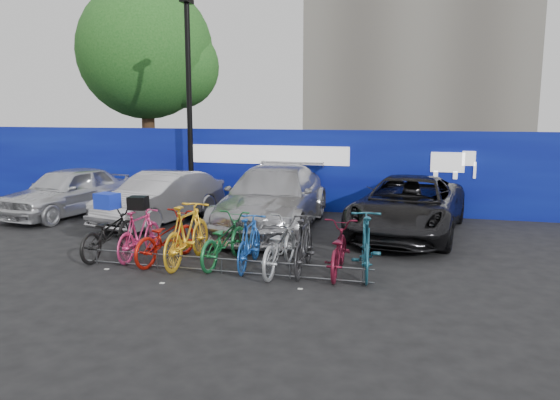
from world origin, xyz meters
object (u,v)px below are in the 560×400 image
(bike_rack, at_px, (221,265))
(bike_2, at_px, (166,238))
(car_0, at_px, (68,191))
(bike_7, at_px, (304,244))
(bike_9, at_px, (366,244))
(bike_6, at_px, (279,246))
(bike_5, at_px, (249,242))
(bike_3, at_px, (187,234))
(car_1, at_px, (161,198))
(bike_1, at_px, (139,234))
(tree, at_px, (152,55))
(car_2, at_px, (273,198))
(lamppost, at_px, (189,100))
(bike_0, at_px, (109,232))
(bike_8, at_px, (338,249))
(bike_4, at_px, (224,240))
(car_3, at_px, (408,206))

(bike_rack, xyz_separation_m, bike_2, (-1.35, 0.49, 0.32))
(car_0, bearing_deg, bike_7, -15.42)
(bike_9, bearing_deg, bike_6, -0.75)
(bike_5, distance_m, bike_6, 0.62)
(bike_3, bearing_deg, bike_5, -176.54)
(bike_rack, relative_size, car_1, 1.37)
(car_1, distance_m, bike_5, 4.94)
(bike_1, distance_m, bike_7, 3.43)
(tree, relative_size, bike_rack, 1.39)
(car_2, height_order, bike_2, car_2)
(lamppost, bearing_deg, bike_5, -56.98)
(bike_rack, distance_m, bike_0, 2.74)
(bike_2, xyz_separation_m, bike_8, (3.42, 0.02, -0.02))
(bike_8, relative_size, bike_9, 0.92)
(bike_4, distance_m, bike_9, 2.75)
(bike_6, height_order, bike_8, bike_6)
(tree, distance_m, bike_0, 11.82)
(lamppost, relative_size, bike_5, 3.61)
(bike_5, bearing_deg, bike_7, 176.01)
(tree, height_order, car_2, tree)
(tree, distance_m, bike_3, 12.65)
(car_1, bearing_deg, bike_rack, -39.33)
(tree, xyz_separation_m, bike_4, (6.61, -10.07, -4.58))
(bike_rack, relative_size, bike_6, 2.95)
(car_3, distance_m, bike_8, 3.81)
(car_2, xyz_separation_m, bike_1, (-1.90, -3.33, -0.27))
(bike_rack, distance_m, bike_1, 2.09)
(bike_4, relative_size, bike_7, 1.05)
(bike_4, bearing_deg, bike_3, 20.30)
(car_3, xyz_separation_m, bike_3, (-4.09, -3.72, -0.09))
(bike_2, xyz_separation_m, bike_6, (2.35, -0.10, 0.01))
(bike_2, bearing_deg, car_2, -98.12)
(lamppost, xyz_separation_m, car_1, (0.04, -2.10, -2.60))
(car_0, height_order, bike_2, car_0)
(bike_5, bearing_deg, bike_0, -5.11)
(lamppost, bearing_deg, bike_9, -43.24)
(car_2, bearing_deg, tree, 133.07)
(lamppost, distance_m, bike_0, 6.13)
(bike_1, bearing_deg, bike_6, 177.40)
(bike_4, height_order, bike_7, bike_7)
(tree, bearing_deg, bike_rack, -57.55)
(lamppost, distance_m, bike_rack, 7.48)
(car_3, xyz_separation_m, bike_2, (-4.58, -3.65, -0.21))
(tree, xyz_separation_m, lamppost, (3.57, -4.66, -1.80))
(car_0, distance_m, bike_4, 7.00)
(lamppost, bearing_deg, bike_6, -53.16)
(car_3, height_order, bike_9, car_3)
(bike_6, height_order, bike_7, bike_7)
(bike_9, bearing_deg, car_1, -37.19)
(lamppost, bearing_deg, bike_4, -60.72)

